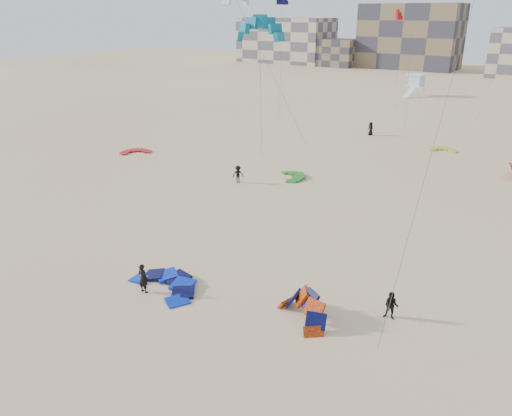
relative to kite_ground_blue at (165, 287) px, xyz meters
The scene contains 17 objects.
ground 0.59m from the kite_ground_blue, 162.91° to the right, with size 320.00×320.00×0.00m, color beige.
kite_ground_blue is the anchor object (origin of this frame).
kite_ground_orange 8.75m from the kite_ground_blue, 11.63° to the left, with size 3.63×2.54×2.55m, color #FD4A0A, non-canonical shape.
kite_ground_red 32.50m from the kite_ground_blue, 140.28° to the left, with size 3.27×3.46×0.42m, color #E40900, non-canonical shape.
kite_ground_green 23.57m from the kite_ground_blue, 101.44° to the left, with size 3.37×3.55×0.57m, color #1F7D1C, non-canonical shape.
kite_ground_yellow 42.76m from the kite_ground_blue, 83.31° to the left, with size 2.97×3.11×0.46m, color yellow, non-canonical shape.
kitesurfer_main 1.59m from the kite_ground_blue, 119.58° to the right, with size 0.68×0.44×1.86m, color black.
kitesurfer_b 13.31m from the kite_ground_blue, 19.91° to the left, with size 0.78×0.61×1.60m, color black.
kitesurfer_c 20.41m from the kite_ground_blue, 113.86° to the left, with size 1.11×0.64×1.72m, color black.
kitesurfer_e 45.63m from the kite_ground_blue, 96.94° to the left, with size 0.88×0.57×1.79m, color black.
kite_fly_teal_a 21.16m from the kite_ground_blue, 102.75° to the left, with size 8.29×11.63×14.46m.
kite_fly_navy 57.36m from the kite_ground_blue, 114.64° to the left, with size 6.17×8.74×17.53m.
kite_fly_red 60.42m from the kite_ground_blue, 97.49° to the left, with size 3.74×3.70×15.24m.
lifeguard_tower_far 83.77m from the kite_ground_blue, 97.95° to the left, with size 3.36×6.00×4.25m.
condo_west_a 147.93m from the kite_ground_blue, 118.53° to the left, with size 30.00×15.00×14.00m, color tan.
condo_west_b 137.57m from the kite_ground_blue, 102.87° to the left, with size 28.00×14.00×18.00m, color brown.
condo_fill_left 137.52m from the kite_ground_blue, 111.58° to the left, with size 12.00×10.00×8.00m, color brown.
Camera 1 is at (20.15, -18.52, 15.59)m, focal length 35.00 mm.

